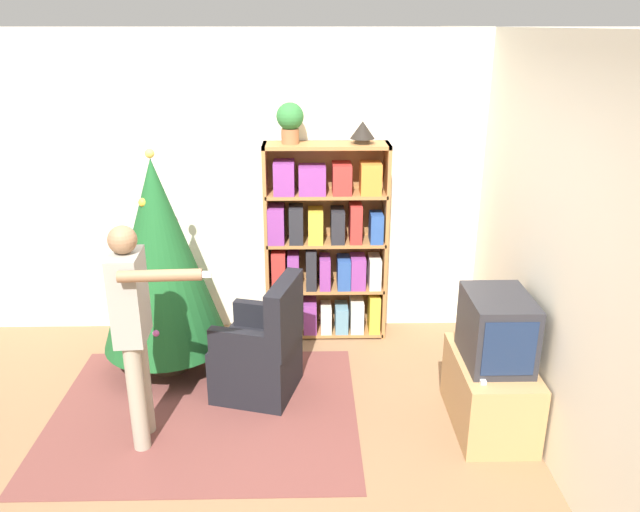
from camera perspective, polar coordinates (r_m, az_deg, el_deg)
ground_plane at (r=4.30m, az=-6.86°, el=-17.23°), size 14.00×14.00×0.00m
wall_back at (r=5.44m, az=-5.64°, el=6.32°), size 8.00×0.10×2.60m
wall_right at (r=3.96m, az=22.02°, el=-0.61°), size 0.10×8.00×2.60m
area_rug at (r=4.69m, az=-10.47°, el=-13.89°), size 2.17×1.75×0.01m
bookshelf at (r=5.35m, az=0.43°, el=0.71°), size 1.04×0.30×1.71m
tv_stand at (r=4.52m, az=15.25°, el=-11.95°), size 0.49×0.82×0.50m
television at (r=4.28m, az=15.86°, el=-6.44°), size 0.40×0.55×0.47m
game_remote at (r=4.15m, az=14.54°, el=-10.78°), size 0.04×0.12×0.02m
christmas_tree at (r=4.91m, az=-14.47°, el=0.01°), size 0.97×0.97×1.78m
armchair at (r=4.70m, az=-5.38°, el=-8.89°), size 0.70×0.69×0.92m
standing_person at (r=4.08m, az=-16.70°, el=-5.65°), size 0.64×0.47×1.50m
potted_plant at (r=5.10m, az=-2.75°, el=12.32°), size 0.22×0.22×0.33m
table_lamp at (r=5.13m, az=3.91°, el=11.35°), size 0.20×0.20×0.18m
book_pile_near_tree at (r=4.92m, az=-8.96°, el=-11.33°), size 0.22×0.16×0.09m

